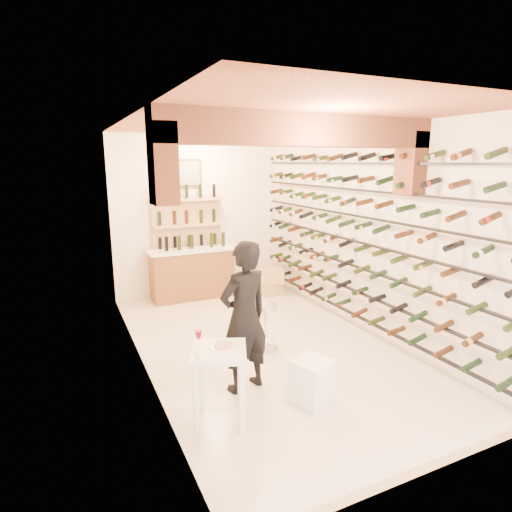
{
  "coord_description": "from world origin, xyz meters",
  "views": [
    {
      "loc": [
        -2.61,
        -5.27,
        2.67
      ],
      "look_at": [
        0.0,
        0.3,
        1.3
      ],
      "focal_mm": 29.7,
      "sensor_mm": 36.0,
      "label": 1
    }
  ],
  "objects": [
    {
      "name": "person",
      "position": [
        -0.76,
        -1.0,
        0.91
      ],
      "size": [
        0.75,
        0.59,
        1.81
      ],
      "primitive_type": "imported",
      "rotation": [
        0.0,
        0.0,
        3.4
      ],
      "color": "black",
      "rests_on": "ground"
    },
    {
      "name": "white_stool",
      "position": [
        -0.18,
        -1.58,
        0.25
      ],
      "size": [
        0.51,
        0.51,
        0.49
      ],
      "primitive_type": "cube",
      "rotation": [
        0.0,
        0.0,
        0.35
      ],
      "color": "white",
      "rests_on": "ground"
    },
    {
      "name": "chrome_barstool",
      "position": [
        -0.07,
        -0.16,
        0.4
      ],
      "size": [
        0.36,
        0.36,
        0.69
      ],
      "rotation": [
        0.0,
        0.0,
        0.19
      ],
      "color": "silver",
      "rests_on": "ground"
    },
    {
      "name": "ground",
      "position": [
        0.0,
        0.0,
        0.0
      ],
      "size": [
        6.0,
        6.0,
        0.0
      ],
      "primitive_type": "plane",
      "color": "silver",
      "rests_on": "ground"
    },
    {
      "name": "room_shell",
      "position": [
        0.0,
        -0.26,
        2.25
      ],
      "size": [
        3.52,
        6.02,
        3.21
      ],
      "color": "white",
      "rests_on": "ground"
    },
    {
      "name": "crate_lower",
      "position": [
        1.2,
        2.14,
        0.13
      ],
      "size": [
        0.44,
        0.32,
        0.26
      ],
      "primitive_type": "cube",
      "rotation": [
        0.0,
        0.0,
        0.04
      ],
      "color": "tan",
      "rests_on": "ground"
    },
    {
      "name": "crate_upper",
      "position": [
        1.2,
        2.14,
        0.4
      ],
      "size": [
        0.57,
        0.47,
        0.29
      ],
      "primitive_type": "cube",
      "rotation": [
        0.0,
        0.0,
        -0.3
      ],
      "color": "tan",
      "rests_on": "crate_lower"
    },
    {
      "name": "back_shelving",
      "position": [
        -0.3,
        2.89,
        1.17
      ],
      "size": [
        1.4,
        0.31,
        2.73
      ],
      "color": "tan",
      "rests_on": "ground"
    },
    {
      "name": "tasting_table",
      "position": [
        -1.26,
        -1.48,
        0.66
      ],
      "size": [
        0.72,
        0.72,
        0.98
      ],
      "rotation": [
        0.0,
        0.0,
        -0.39
      ],
      "color": "white",
      "rests_on": "ground"
    },
    {
      "name": "wine_rack",
      "position": [
        1.53,
        0.0,
        1.55
      ],
      "size": [
        0.32,
        5.7,
        2.56
      ],
      "color": "black",
      "rests_on": "ground"
    },
    {
      "name": "back_counter",
      "position": [
        -0.3,
        2.65,
        0.53
      ],
      "size": [
        1.7,
        0.62,
        1.29
      ],
      "color": "brown",
      "rests_on": "ground"
    }
  ]
}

